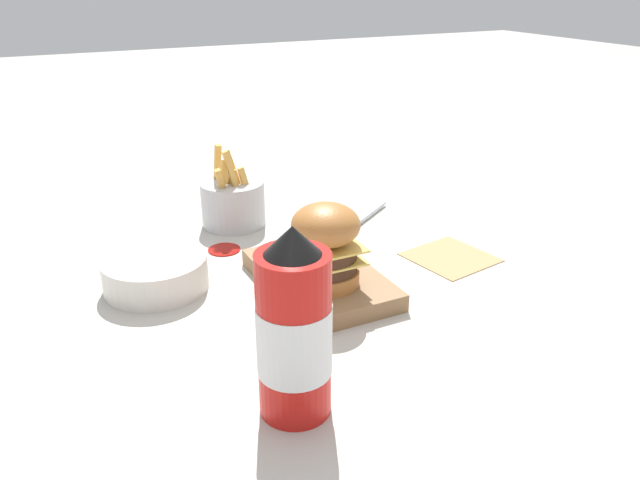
{
  "coord_description": "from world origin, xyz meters",
  "views": [
    {
      "loc": [
        -0.73,
        0.39,
        0.43
      ],
      "look_at": [
        -0.0,
        0.02,
        0.08
      ],
      "focal_mm": 35.0,
      "sensor_mm": 36.0,
      "label": 1
    }
  ],
  "objects": [
    {
      "name": "ground_plane",
      "position": [
        0.0,
        0.0,
        0.0
      ],
      "size": [
        6.0,
        6.0,
        0.0
      ],
      "primitive_type": "plane",
      "color": "#B7B2A8"
    },
    {
      "name": "serving_board",
      "position": [
        -0.0,
        0.02,
        0.01
      ],
      "size": [
        0.24,
        0.15,
        0.03
      ],
      "color": "olive",
      "rests_on": "ground_plane"
    },
    {
      "name": "burger",
      "position": [
        -0.04,
        0.03,
        0.09
      ],
      "size": [
        0.09,
        0.09,
        0.12
      ],
      "color": "#AD6B33",
      "rests_on": "serving_board"
    },
    {
      "name": "ketchup_bottle",
      "position": [
        -0.24,
        0.17,
        0.1
      ],
      "size": [
        0.08,
        0.08,
        0.21
      ],
      "color": "red",
      "rests_on": "ground_plane"
    },
    {
      "name": "fries_basket",
      "position": [
        0.29,
        0.05,
        0.04
      ],
      "size": [
        0.11,
        0.11,
        0.15
      ],
      "color": "#B7B7BC",
      "rests_on": "ground_plane"
    },
    {
      "name": "side_bowl",
      "position": [
        0.11,
        0.24,
        0.03
      ],
      "size": [
        0.15,
        0.15,
        0.05
      ],
      "color": "silver",
      "rests_on": "ground_plane"
    },
    {
      "name": "spoon",
      "position": [
        0.17,
        -0.13,
        0.01
      ],
      "size": [
        0.12,
        0.16,
        0.01
      ],
      "rotation": [
        0.0,
        0.0,
        2.17
      ],
      "color": "silver",
      "rests_on": "ground_plane"
    },
    {
      "name": "ketchup_puddle",
      "position": [
        0.19,
        0.11,
        0.0
      ],
      "size": [
        0.05,
        0.05,
        0.0
      ],
      "color": "#9E140F",
      "rests_on": "ground_plane"
    },
    {
      "name": "parchment_square",
      "position": [
        -0.01,
        -0.21,
        0.0
      ],
      "size": [
        0.14,
        0.14,
        0.0
      ],
      "color": "tan",
      "rests_on": "ground_plane"
    }
  ]
}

